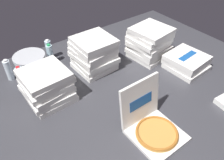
{
  "coord_description": "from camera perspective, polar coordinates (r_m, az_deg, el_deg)",
  "views": [
    {
      "loc": [
        -0.91,
        -1.1,
        1.39
      ],
      "look_at": [
        -0.01,
        0.1,
        0.14
      ],
      "focal_mm": 36.15,
      "sensor_mm": 36.0,
      "label": 1
    }
  ],
  "objects": [
    {
      "name": "water_bottle_0",
      "position": [
        2.43,
        -15.35,
        6.35
      ],
      "size": [
        0.06,
        0.06,
        0.22
      ],
      "color": "silver",
      "rests_on": "ground_plane"
    },
    {
      "name": "ice_bucket",
      "position": [
        2.38,
        -19.84,
        4.02
      ],
      "size": [
        0.31,
        0.31,
        0.18
      ],
      "primitive_type": "cylinder",
      "color": "#B7BABF",
      "rests_on": "ground_plane"
    },
    {
      "name": "water_bottle_4",
      "position": [
        2.33,
        -24.69,
        2.31
      ],
      "size": [
        0.06,
        0.06,
        0.22
      ],
      "color": "white",
      "rests_on": "ground_plane"
    },
    {
      "name": "pizza_stack_left_far",
      "position": [
        2.44,
        9.43,
        9.24
      ],
      "size": [
        0.42,
        0.41,
        0.34
      ],
      "color": "white",
      "rests_on": "ground_plane"
    },
    {
      "name": "ground_plane",
      "position": [
        2.0,
        2.0,
        -4.65
      ],
      "size": [
        3.2,
        2.4,
        0.02
      ],
      "primitive_type": "cube",
      "color": "#38383D"
    },
    {
      "name": "pizza_stack_center_far",
      "position": [
        2.24,
        -4.61,
        6.58
      ],
      "size": [
        0.4,
        0.39,
        0.34
      ],
      "color": "white",
      "rests_on": "ground_plane"
    },
    {
      "name": "pizza_stack_right_far",
      "position": [
        1.96,
        -16.13,
        -1.41
      ],
      "size": [
        0.4,
        0.39,
        0.29
      ],
      "color": "white",
      "rests_on": "ground_plane"
    },
    {
      "name": "pizza_stack_right_near",
      "position": [
        2.4,
        18.32,
        4.35
      ],
      "size": [
        0.39,
        0.39,
        0.15
      ],
      "color": "white",
      "rests_on": "ground_plane"
    },
    {
      "name": "water_bottle_1",
      "position": [
        2.51,
        -15.67,
        7.46
      ],
      "size": [
        0.06,
        0.06,
        0.22
      ],
      "color": "silver",
      "rests_on": "ground_plane"
    },
    {
      "name": "water_bottle_3",
      "position": [
        2.2,
        -22.07,
        0.69
      ],
      "size": [
        0.06,
        0.06,
        0.22
      ],
      "color": "silver",
      "rests_on": "ground_plane"
    },
    {
      "name": "water_bottle_2",
      "position": [
        2.13,
        -17.25,
        0.58
      ],
      "size": [
        0.06,
        0.06,
        0.22
      ],
      "color": "silver",
      "rests_on": "ground_plane"
    },
    {
      "name": "open_pizza_box",
      "position": [
        1.71,
        10.05,
        -11.03
      ],
      "size": [
        0.36,
        0.42,
        0.38
      ],
      "color": "white",
      "rests_on": "ground_plane"
    }
  ]
}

